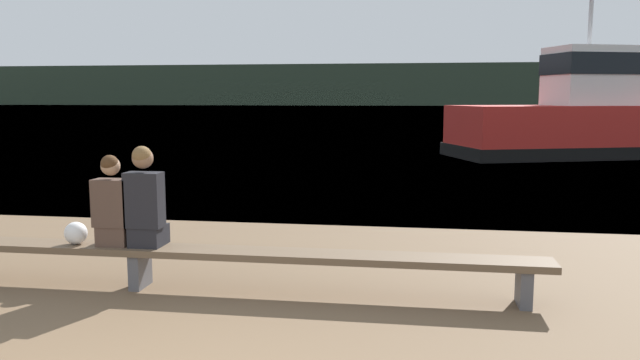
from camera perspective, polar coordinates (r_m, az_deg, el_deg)
name	(u,v)px	position (r m, az deg, el deg)	size (l,w,h in m)	color
water_surface	(407,106)	(129.73, 7.94, 6.69)	(240.00, 240.00, 0.00)	#5684A3
far_shoreline	(408,85)	(145.03, 8.06, 8.61)	(600.00, 12.00, 9.22)	#2D3D2D
bench_main	(139,253)	(7.02, -16.18, -6.40)	(8.60, 0.41, 0.45)	brown
person_left	(113,206)	(7.05, -18.37, -2.29)	(0.38, 0.38, 0.98)	#4C382D
person_right	(145,201)	(6.88, -15.70, -1.89)	(0.38, 0.39, 1.08)	black
shopping_bag	(76,233)	(7.30, -21.43, -4.54)	(0.25, 0.22, 0.25)	white
tugboat_red	(584,122)	(23.33, 22.97, 4.91)	(9.51, 6.08, 5.81)	red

